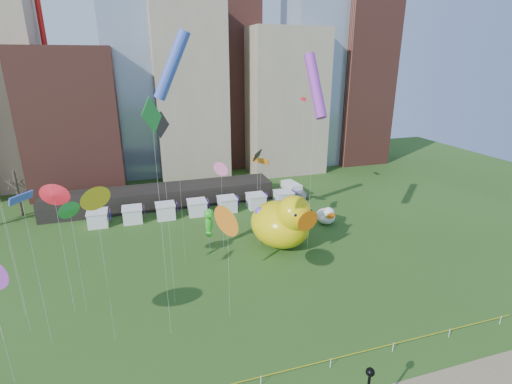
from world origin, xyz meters
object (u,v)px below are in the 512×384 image
object	(u,v)px
seahorse_green	(209,221)
seahorse_purple	(260,219)
big_duck	(283,222)
small_duck	(326,215)
box_truck	(293,190)

from	to	relation	value
seahorse_green	seahorse_purple	size ratio (longest dim) A/B	1.08
big_duck	small_duck	xyz separation A→B (m)	(9.07, 4.94, -2.20)
seahorse_green	seahorse_purple	world-z (taller)	seahorse_green
seahorse_green	seahorse_purple	xyz separation A→B (m)	(6.78, -0.35, -0.47)
box_truck	big_duck	bearing A→B (deg)	-123.64
big_duck	seahorse_green	size ratio (longest dim) A/B	1.90
seahorse_purple	small_duck	bearing A→B (deg)	8.98
big_duck	seahorse_purple	world-z (taller)	big_duck
seahorse_green	small_duck	bearing A→B (deg)	-3.12
big_duck	box_truck	size ratio (longest dim) A/B	1.84
seahorse_green	box_truck	world-z (taller)	seahorse_green
big_duck	seahorse_purple	distance (m)	3.13
small_duck	box_truck	bearing A→B (deg)	96.50
big_duck	small_duck	size ratio (longest dim) A/B	2.73
seahorse_green	seahorse_purple	bearing A→B (deg)	-15.46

